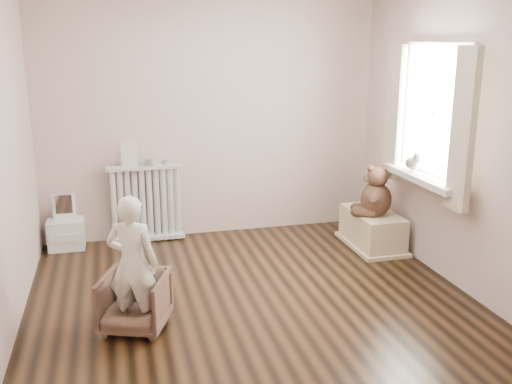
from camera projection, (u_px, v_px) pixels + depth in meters
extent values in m
cube|color=black|center=(252.00, 300.00, 4.70)|extent=(3.60, 3.60, 0.01)
cube|color=beige|center=(211.00, 116.00, 6.05)|extent=(3.60, 0.02, 2.60)
cube|color=beige|center=(344.00, 211.00, 2.68)|extent=(3.60, 0.02, 2.60)
cube|color=beige|center=(459.00, 135.00, 4.80)|extent=(0.02, 3.60, 2.60)
cube|color=white|center=(437.00, 113.00, 5.03)|extent=(0.03, 0.90, 1.10)
cube|color=silver|center=(423.00, 178.00, 5.16)|extent=(0.22, 1.10, 0.06)
cube|color=beige|center=(463.00, 130.00, 4.48)|extent=(0.06, 0.26, 1.30)
cube|color=beige|center=(394.00, 113.00, 5.55)|extent=(0.06, 0.26, 1.30)
cube|color=silver|center=(146.00, 206.00, 6.00)|extent=(0.78, 0.15, 0.82)
cube|color=beige|center=(129.00, 154.00, 5.82)|extent=(0.16, 0.01, 0.27)
cylinder|color=#A59E8C|center=(151.00, 163.00, 5.89)|extent=(0.11, 0.11, 0.06)
cylinder|color=#A59E8C|center=(166.00, 163.00, 5.93)|extent=(0.08, 0.08, 0.04)
cube|color=silver|center=(65.00, 223.00, 5.80)|extent=(0.36, 0.26, 0.56)
imported|color=brown|center=(135.00, 302.00, 4.19)|extent=(0.60, 0.60, 0.43)
imported|color=silver|center=(133.00, 264.00, 4.06)|extent=(0.44, 0.36, 1.02)
cube|color=beige|center=(372.00, 228.00, 5.90)|extent=(0.41, 0.78, 0.37)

